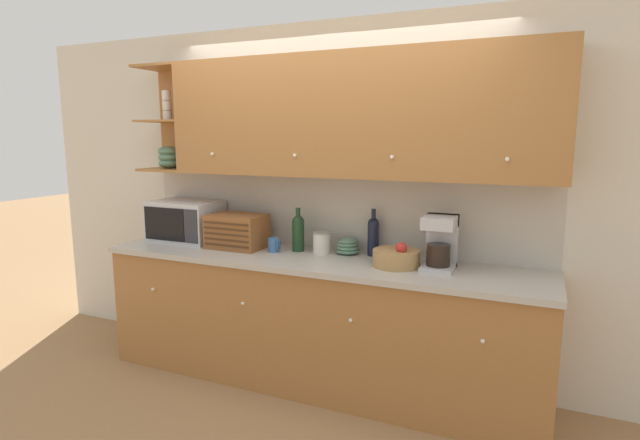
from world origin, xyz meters
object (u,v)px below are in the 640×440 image
at_px(bread_box, 237,231).
at_px(storage_canister, 322,243).
at_px(coffee_maker, 440,241).
at_px(mug, 274,245).
at_px(bowl_stack_on_counter, 348,246).
at_px(fruit_basket, 396,258).
at_px(microwave, 186,221).
at_px(second_wine_bottle, 298,231).
at_px(wine_bottle, 373,235).

distance_m(bread_box, storage_canister, 0.67).
distance_m(storage_canister, coffee_maker, 0.87).
xyz_separation_m(mug, storage_canister, (0.34, 0.10, 0.03)).
xyz_separation_m(bowl_stack_on_counter, fruit_basket, (0.42, -0.20, 0.00)).
height_order(microwave, fruit_basket, microwave).
height_order(microwave, second_wine_bottle, same).
distance_m(wine_bottle, coffee_maker, 0.53).
relative_size(microwave, fruit_basket, 1.78).
xyz_separation_m(second_wine_bottle, coffee_maker, (1.05, -0.08, 0.03)).
distance_m(mug, bowl_stack_on_counter, 0.54).
height_order(storage_canister, fruit_basket, fruit_basket).
height_order(bowl_stack_on_counter, coffee_maker, coffee_maker).
bearing_deg(storage_canister, wine_bottle, 14.26).
bearing_deg(storage_canister, bowl_stack_on_counter, 20.49).
bearing_deg(wine_bottle, storage_canister, -165.74).
bearing_deg(bowl_stack_on_counter, storage_canister, -159.51).
height_order(microwave, wine_bottle, wine_bottle).
bearing_deg(mug, microwave, 175.78).
bearing_deg(microwave, fruit_basket, -3.21).
height_order(microwave, bowl_stack_on_counter, microwave).
bearing_deg(fruit_basket, mug, 177.72).
bearing_deg(bread_box, storage_canister, 7.46).
bearing_deg(mug, coffee_maker, 1.03).
distance_m(storage_canister, wine_bottle, 0.38).
distance_m(fruit_basket, coffee_maker, 0.30).
distance_m(second_wine_bottle, coffee_maker, 1.06).
bearing_deg(bread_box, bowl_stack_on_counter, 10.32).
distance_m(bowl_stack_on_counter, coffee_maker, 0.71).
xyz_separation_m(mug, fruit_basket, (0.94, -0.04, 0.00)).
relative_size(storage_canister, fruit_basket, 0.51).
bearing_deg(storage_canister, mug, -164.37).
relative_size(microwave, bowl_stack_on_counter, 3.13).
relative_size(mug, fruit_basket, 0.34).
xyz_separation_m(storage_canister, bowl_stack_on_counter, (0.18, 0.07, -0.02)).
distance_m(storage_canister, bowl_stack_on_counter, 0.19).
height_order(microwave, coffee_maker, coffee_maker).
xyz_separation_m(bread_box, storage_canister, (0.67, 0.09, -0.05)).
distance_m(microwave, storage_canister, 1.20).
bearing_deg(bowl_stack_on_counter, second_wine_bottle, -170.25).
bearing_deg(microwave, bread_box, -5.89).
xyz_separation_m(bread_box, mug, (0.32, -0.01, -0.08)).
height_order(wine_bottle, fruit_basket, wine_bottle).
bearing_deg(mug, wine_bottle, 14.93).
height_order(microwave, bread_box, microwave).
height_order(microwave, mug, microwave).
bearing_deg(coffee_maker, mug, -178.97).
relative_size(bowl_stack_on_counter, wine_bottle, 0.52).
distance_m(second_wine_bottle, bowl_stack_on_counter, 0.39).
bearing_deg(microwave, storage_canister, 1.57).
xyz_separation_m(microwave, storage_canister, (1.19, 0.03, -0.08)).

